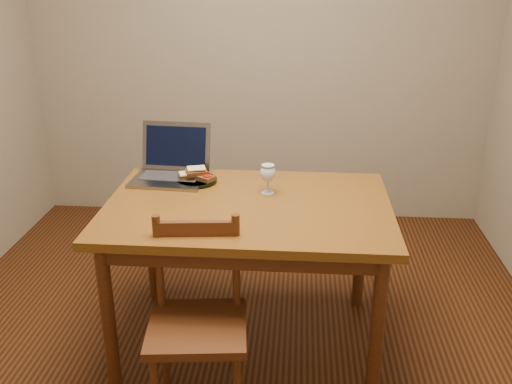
# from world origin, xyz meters

# --- Properties ---
(floor) EXTENTS (3.20, 3.20, 0.02)m
(floor) POSITION_xyz_m (0.00, 0.00, -0.01)
(floor) COLOR black
(floor) RESTS_ON ground
(back_wall) EXTENTS (3.20, 0.02, 2.60)m
(back_wall) POSITION_xyz_m (0.00, 1.61, 1.30)
(back_wall) COLOR gray
(back_wall) RESTS_ON floor
(front_wall) EXTENTS (3.20, 0.02, 2.60)m
(front_wall) POSITION_xyz_m (0.00, -1.61, 1.30)
(front_wall) COLOR gray
(front_wall) RESTS_ON floor
(table) EXTENTS (1.30, 0.90, 0.74)m
(table) POSITION_xyz_m (0.07, 0.02, 0.65)
(table) COLOR #4C2C0C
(table) RESTS_ON floor
(chair) EXTENTS (0.43, 0.41, 0.42)m
(chair) POSITION_xyz_m (-0.09, -0.45, 0.45)
(chair) COLOR #38200B
(chair) RESTS_ON floor
(plate) EXTENTS (0.21, 0.21, 0.02)m
(plate) POSITION_xyz_m (-0.21, 0.27, 0.75)
(plate) COLOR black
(plate) RESTS_ON table
(sandwich_cheese) EXTENTS (0.12, 0.09, 0.03)m
(sandwich_cheese) POSITION_xyz_m (-0.25, 0.28, 0.77)
(sandwich_cheese) COLOR #381E0C
(sandwich_cheese) RESTS_ON plate
(sandwich_tomato) EXTENTS (0.12, 0.11, 0.03)m
(sandwich_tomato) POSITION_xyz_m (-0.17, 0.26, 0.77)
(sandwich_tomato) COLOR #381E0C
(sandwich_tomato) RESTS_ON plate
(sandwich_top) EXTENTS (0.12, 0.09, 0.03)m
(sandwich_top) POSITION_xyz_m (-0.21, 0.28, 0.80)
(sandwich_top) COLOR #381E0C
(sandwich_top) RESTS_ON plate
(milk_glass) EXTENTS (0.08, 0.08, 0.15)m
(milk_glass) POSITION_xyz_m (0.15, 0.15, 0.81)
(milk_glass) COLOR white
(milk_glass) RESTS_ON table
(laptop) EXTENTS (0.38, 0.35, 0.26)m
(laptop) POSITION_xyz_m (-0.35, 0.35, 0.81)
(laptop) COLOR slate
(laptop) RESTS_ON table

